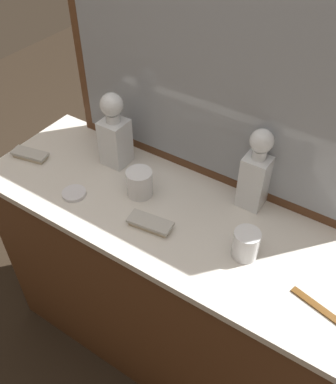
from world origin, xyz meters
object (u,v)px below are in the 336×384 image
at_px(crystal_decanter_rear, 255,176).
at_px(porcelain_dish, 74,193).
at_px(tortoiseshell_comb, 316,305).
at_px(silver_brush_far_left, 150,223).
at_px(crystal_tumbler_right, 246,245).
at_px(crystal_decanter_far_right, 115,136).
at_px(crystal_tumbler_rear, 140,184).
at_px(silver_brush_rear, 30,155).

bearing_deg(crystal_decanter_rear, porcelain_dish, -150.39).
bearing_deg(tortoiseshell_comb, silver_brush_far_left, -179.41).
height_order(crystal_tumbler_right, tortoiseshell_comb, crystal_tumbler_right).
bearing_deg(crystal_decanter_rear, crystal_decanter_far_right, -172.17).
xyz_separation_m(crystal_decanter_rear, porcelain_dish, (-0.52, -0.29, -0.11)).
xyz_separation_m(crystal_tumbler_right, porcelain_dish, (-0.60, -0.08, -0.04)).
relative_size(silver_brush_far_left, tortoiseshell_comb, 1.03).
relative_size(crystal_tumbler_rear, tortoiseshell_comb, 0.65).
relative_size(crystal_decanter_far_right, porcelain_dish, 3.44).
bearing_deg(silver_brush_far_left, crystal_decanter_far_right, 145.28).
bearing_deg(silver_brush_rear, crystal_decanter_rear, 16.20).
height_order(crystal_decanter_far_right, crystal_tumbler_rear, crystal_decanter_far_right).
xyz_separation_m(crystal_decanter_rear, silver_brush_rear, (-0.80, -0.23, -0.10)).
bearing_deg(crystal_tumbler_rear, tortoiseshell_comb, -8.83).
bearing_deg(crystal_decanter_far_right, tortoiseshell_comb, -13.44).
distance_m(crystal_decanter_far_right, tortoiseshell_comb, 0.85).
bearing_deg(silver_brush_rear, crystal_decanter_far_right, 29.32).
bearing_deg(porcelain_dish, crystal_tumbler_rear, 35.07).
bearing_deg(tortoiseshell_comb, crystal_tumbler_rear, 171.17).
bearing_deg(crystal_decanter_far_right, crystal_tumbler_rear, -28.79).
bearing_deg(crystal_tumbler_right, crystal_decanter_far_right, 166.45).
distance_m(crystal_tumbler_rear, tortoiseshell_comb, 0.66).
xyz_separation_m(silver_brush_far_left, tortoiseshell_comb, (0.53, 0.01, -0.01)).
height_order(crystal_tumbler_rear, silver_brush_rear, crystal_tumbler_rear).
bearing_deg(porcelain_dish, crystal_decanter_rear, 29.61).
height_order(silver_brush_far_left, tortoiseshell_comb, silver_brush_far_left).
bearing_deg(silver_brush_rear, crystal_tumbler_rear, 8.08).
bearing_deg(silver_brush_far_left, crystal_tumbler_rear, 137.81).
height_order(crystal_decanter_rear, silver_brush_rear, crystal_decanter_rear).
height_order(crystal_decanter_far_right, tortoiseshell_comb, crystal_decanter_far_right).
bearing_deg(crystal_tumbler_rear, porcelain_dish, -144.93).
relative_size(silver_brush_rear, tortoiseshell_comb, 1.01).
bearing_deg(crystal_tumbler_rear, crystal_decanter_rear, 26.34).
bearing_deg(crystal_decanter_far_right, silver_brush_rear, -150.68).
relative_size(crystal_tumbler_rear, porcelain_dish, 1.15).
bearing_deg(crystal_tumbler_right, crystal_tumbler_rear, 173.68).
height_order(crystal_tumbler_right, silver_brush_rear, crystal_tumbler_right).
height_order(crystal_tumbler_rear, porcelain_dish, crystal_tumbler_rear).
relative_size(porcelain_dish, tortoiseshell_comb, 0.57).
height_order(crystal_decanter_rear, porcelain_dish, crystal_decanter_rear).
bearing_deg(crystal_decanter_rear, tortoiseshell_comb, -40.43).
xyz_separation_m(crystal_decanter_far_right, silver_brush_rear, (-0.29, -0.16, -0.10)).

